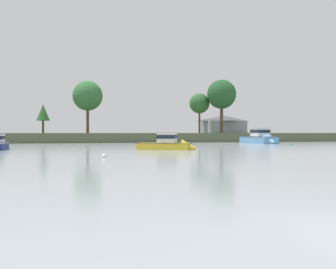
# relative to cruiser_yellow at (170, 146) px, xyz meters

# --- Properties ---
(far_shore_bank) EXTENTS (219.78, 52.12, 2.11)m
(far_shore_bank) POSITION_rel_cruiser_yellow_xyz_m (-5.71, 60.98, 0.55)
(far_shore_bank) COLOR #4C563D
(far_shore_bank) RESTS_ON ground
(cruiser_yellow) EXTENTS (8.13, 5.78, 4.12)m
(cruiser_yellow) POSITION_rel_cruiser_yellow_xyz_m (0.00, 0.00, 0.00)
(cruiser_yellow) COLOR gold
(cruiser_yellow) RESTS_ON ground
(cruiser_skyblue) EXTENTS (4.55, 11.02, 6.11)m
(cruiser_skyblue) POSITION_rel_cruiser_yellow_xyz_m (25.01, 23.19, 0.20)
(cruiser_skyblue) COLOR #669ECC
(cruiser_skyblue) RESTS_ON ground
(mooring_buoy_green) EXTENTS (0.32, 0.32, 0.38)m
(mooring_buoy_green) POSITION_rel_cruiser_yellow_xyz_m (25.53, 12.83, -0.44)
(mooring_buoy_green) COLOR #1E8C47
(mooring_buoy_green) RESTS_ON ground
(mooring_buoy_white) EXTENTS (0.50, 0.50, 0.55)m
(mooring_buoy_white) POSITION_rel_cruiser_yellow_xyz_m (-9.63, -13.80, -0.42)
(mooring_buoy_white) COLOR white
(mooring_buoy_white) RESTS_ON ground
(shore_tree_center) EXTENTS (3.55, 3.55, 7.68)m
(shore_tree_center) POSITION_rel_cruiser_yellow_xyz_m (-20.54, 58.83, 7.03)
(shore_tree_center) COLOR brown
(shore_tree_center) RESTS_ON far_shore_bank
(shore_tree_left_mid) EXTENTS (5.38, 5.38, 10.64)m
(shore_tree_left_mid) POSITION_rel_cruiser_yellow_xyz_m (20.26, 49.15, 9.51)
(shore_tree_left_mid) COLOR brown
(shore_tree_left_mid) RESTS_ON far_shore_bank
(shore_tree_right) EXTENTS (7.65, 7.65, 14.03)m
(shore_tree_right) POSITION_rel_cruiser_yellow_xyz_m (25.27, 45.83, 11.74)
(shore_tree_right) COLOR brown
(shore_tree_right) RESTS_ON far_shore_bank
(shore_tree_far_left) EXTENTS (7.70, 7.70, 13.49)m
(shore_tree_far_left) POSITION_rel_cruiser_yellow_xyz_m (-9.03, 52.42, 11.19)
(shore_tree_far_left) COLOR brown
(shore_tree_far_left) RESTS_ON far_shore_bank
(cottage_near_water) EXTENTS (12.76, 9.64, 5.37)m
(cottage_near_water) POSITION_rel_cruiser_yellow_xyz_m (32.44, 62.40, 4.39)
(cottage_near_water) COLOR gray
(cottage_near_water) RESTS_ON far_shore_bank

